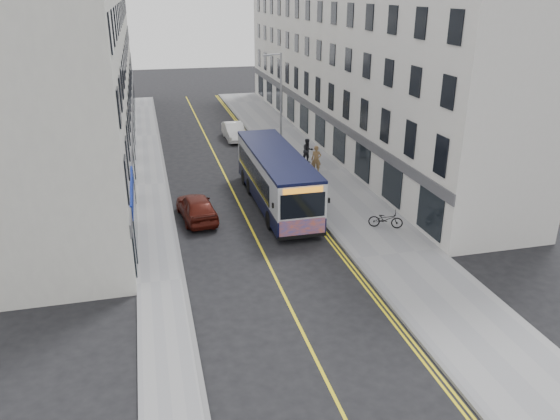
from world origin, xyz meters
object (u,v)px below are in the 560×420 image
car_maroon (197,207)px  bicycle (386,219)px  streetlamp (280,106)px  car_white (234,131)px  pedestrian_near (316,160)px  city_bus (276,177)px  pedestrian_far (308,151)px

car_maroon → bicycle: bearing=152.0°
streetlamp → car_white: size_ratio=1.84×
pedestrian_near → car_white: 11.51m
city_bus → car_maroon: size_ratio=2.57×
streetlamp → pedestrian_far: size_ratio=4.42×
bicycle → pedestrian_far: size_ratio=1.00×
streetlamp → city_bus: size_ratio=0.72×
bicycle → pedestrian_near: size_ratio=0.94×
city_bus → pedestrian_near: bearing=50.7°
city_bus → car_white: size_ratio=2.56×
pedestrian_far → car_maroon: size_ratio=0.42×
pedestrian_near → pedestrian_far: (0.11, 2.42, -0.06)m
streetlamp → pedestrian_far: 3.96m
pedestrian_far → city_bus: bearing=-128.5°
car_maroon → pedestrian_far: bearing=-142.9°
bicycle → pedestrian_near: bearing=28.6°
streetlamp → city_bus: 8.01m
streetlamp → pedestrian_far: bearing=1.7°
city_bus → pedestrian_near: city_bus is taller
car_white → car_maroon: car_maroon is taller
streetlamp → bicycle: (2.76, -12.22, -3.79)m
car_white → car_maroon: size_ratio=1.00×
pedestrian_far → car_white: pedestrian_far is taller
bicycle → car_white: 21.20m
city_bus → car_maroon: city_bus is taller
car_white → streetlamp: bearing=-78.4°
bicycle → pedestrian_near: (-0.76, 9.86, 0.48)m
pedestrian_near → car_white: (-3.91, 10.82, -0.36)m
pedestrian_near → pedestrian_far: 2.43m
streetlamp → pedestrian_far: (2.11, 0.06, -3.36)m
bicycle → pedestrian_near: pedestrian_near is taller
pedestrian_near → pedestrian_far: size_ratio=1.06×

